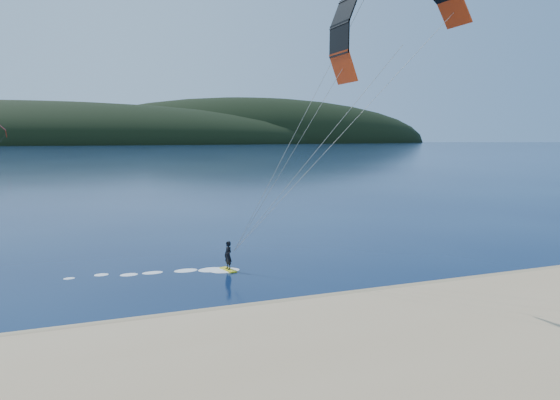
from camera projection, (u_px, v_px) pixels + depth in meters
name	position (u px, v px, depth m)	size (l,w,h in m)	color
ground	(331.00, 338.00, 23.29)	(1800.00, 1800.00, 0.00)	black
wet_sand	(292.00, 306.00, 27.44)	(220.00, 2.50, 0.10)	#907353
headland	(81.00, 144.00, 711.62)	(1200.00, 310.00, 140.00)	black
kitesurfer_near	(396.00, 52.00, 30.57)	(24.33, 9.70, 18.69)	yellow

